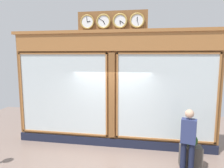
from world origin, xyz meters
name	(u,v)px	position (x,y,z in m)	size (l,w,h in m)	color
shop_facade	(113,89)	(0.00, -0.13, 1.94)	(6.76, 0.42, 4.38)	brown
pedestrian	(188,139)	(-2.17, 1.20, 0.93)	(0.41, 0.31, 1.69)	#191E38
planter_box	(190,157)	(-2.32, 0.90, 0.30)	(0.56, 0.36, 0.60)	#4C4742
planter_shrub	(191,140)	(-2.32, 0.90, 0.76)	(0.33, 0.33, 0.33)	#285623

